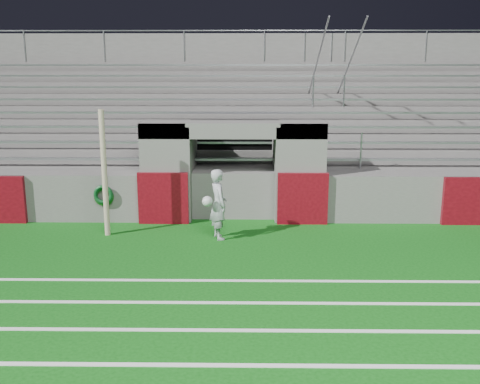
{
  "coord_description": "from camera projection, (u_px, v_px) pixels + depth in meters",
  "views": [
    {
      "loc": [
        0.36,
        -10.48,
        3.83
      ],
      "look_at": [
        0.2,
        1.8,
        1.1
      ],
      "focal_mm": 40.0,
      "sensor_mm": 36.0,
      "label": 1
    }
  ],
  "objects": [
    {
      "name": "ground",
      "position": [
        229.0,
        263.0,
        11.06
      ],
      "size": [
        90.0,
        90.0,
        0.0
      ],
      "primitive_type": "plane",
      "color": "#0C4D0F",
      "rests_on": "ground"
    },
    {
      "name": "field_post",
      "position": [
        104.0,
        174.0,
        12.65
      ],
      "size": [
        0.13,
        0.13,
        3.02
      ],
      "primitive_type": "cylinder",
      "color": "#BDA68C",
      "rests_on": "ground"
    },
    {
      "name": "hose_coil",
      "position": [
        104.0,
        195.0,
        13.8
      ],
      "size": [
        0.52,
        0.15,
        0.58
      ],
      "color": "#0E470F",
      "rests_on": "ground"
    },
    {
      "name": "stadium_structure",
      "position": [
        237.0,
        142.0,
        18.52
      ],
      "size": [
        26.0,
        8.48,
        5.42
      ],
      "color": "#5A5755",
      "rests_on": "ground"
    },
    {
      "name": "goalkeeper_with_ball",
      "position": [
        218.0,
        204.0,
        12.51
      ],
      "size": [
        0.66,
        0.72,
        1.67
      ],
      "color": "#A4A7AD",
      "rests_on": "ground"
    }
  ]
}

